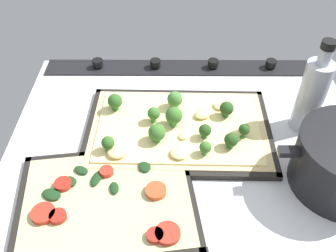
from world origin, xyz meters
The scene contains 7 objects.
ground_plane centered at (0.00, 0.00, -1.50)cm, with size 76.81×62.60×3.00cm, color silver.
stove_control_panel centered at (0.00, -27.80, 0.56)cm, with size 73.74×7.00×2.60cm.
baking_tray_front centered at (1.92, -3.42, 0.36)cm, with size 40.89×27.32×1.30cm.
broccoli_pizza centered at (2.22, -3.22, 1.85)cm, with size 38.44×24.87×5.93cm.
baking_tray_back centered at (15.19, 15.59, 0.37)cm, with size 35.60×29.17×1.30cm.
veggie_pizza_back centered at (15.23, 15.72, 1.09)cm, with size 32.90×26.47×1.90cm.
oil_bottle centered at (-25.85, -5.68, 8.93)cm, with size 5.65×5.65×21.58cm.
Camera 1 is at (3.94, 55.14, 57.58)cm, focal length 39.73 mm.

